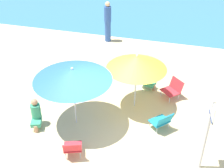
{
  "coord_description": "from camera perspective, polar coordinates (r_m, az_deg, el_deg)",
  "views": [
    {
      "loc": [
        1.58,
        -6.45,
        5.91
      ],
      "look_at": [
        -0.52,
        1.21,
        0.7
      ],
      "focal_mm": 47.92,
      "sensor_mm": 36.0,
      "label": 1
    }
  ],
  "objects": [
    {
      "name": "ground_plane",
      "position": [
        8.89,
        1.17,
        -8.42
      ],
      "size": [
        40.0,
        40.0,
        0.0
      ],
      "primitive_type": "plane",
      "color": "#D3BC8C"
    },
    {
      "name": "umbrella_yellow",
      "position": [
        8.89,
        4.72,
        4.16
      ],
      "size": [
        1.84,
        1.84,
        1.87
      ],
      "color": "silver",
      "rests_on": "ground_plane"
    },
    {
      "name": "umbrella_blue",
      "position": [
        8.16,
        -7.56,
        1.82
      ],
      "size": [
        2.19,
        2.19,
        1.92
      ],
      "color": "silver",
      "rests_on": "ground_plane"
    },
    {
      "name": "beach_chair_a",
      "position": [
        7.92,
        -7.54,
        -11.94
      ],
      "size": [
        0.61,
        0.63,
        0.6
      ],
      "rotation": [
        0.0,
        0.0,
        1.93
      ],
      "color": "red",
      "rests_on": "ground_plane"
    },
    {
      "name": "beach_chair_b",
      "position": [
        10.12,
        11.56,
        -0.83
      ],
      "size": [
        0.78,
        0.78,
        0.65
      ],
      "rotation": [
        0.0,
        0.0,
        -2.34
      ],
      "color": "red",
      "rests_on": "ground_plane"
    },
    {
      "name": "beach_chair_c",
      "position": [
        8.74,
        9.52,
        -6.94
      ],
      "size": [
        0.73,
        0.73,
        0.61
      ],
      "rotation": [
        0.0,
        0.0,
        2.39
      ],
      "color": "teal",
      "rests_on": "ground_plane"
    },
    {
      "name": "person_a",
      "position": [
        8.98,
        -14.32,
        -5.47
      ],
      "size": [
        0.39,
        0.53,
        0.91
      ],
      "rotation": [
        0.0,
        0.0,
        5.04
      ],
      "color": "#389970",
      "rests_on": "ground_plane"
    },
    {
      "name": "person_b",
      "position": [
        10.39,
        6.64,
        1.45
      ],
      "size": [
        0.56,
        0.42,
        0.96
      ],
      "rotation": [
        0.0,
        0.0,
        6.0
      ],
      "color": "#389970",
      "rests_on": "ground_plane"
    },
    {
      "name": "person_c",
      "position": [
        13.62,
        -0.83,
        11.83
      ],
      "size": [
        0.31,
        0.31,
        1.84
      ],
      "rotation": [
        0.0,
        0.0,
        1.72
      ],
      "color": "#2D519E",
      "rests_on": "ground_plane"
    },
    {
      "name": "warning_sign",
      "position": [
        7.23,
        17.97,
        -7.6
      ],
      "size": [
        0.09,
        0.51,
        2.07
      ],
      "rotation": [
        0.0,
        0.0,
        0.12
      ],
      "color": "#ADADB2",
      "rests_on": "ground_plane"
    }
  ]
}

